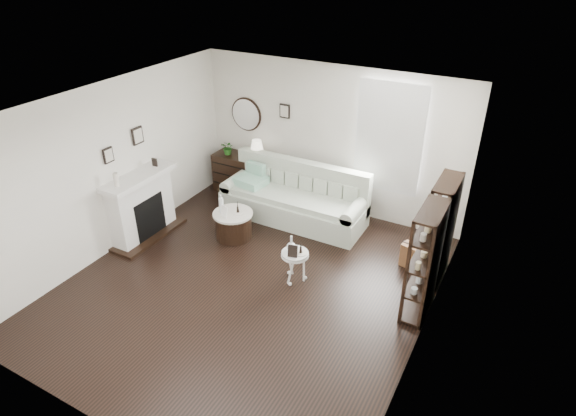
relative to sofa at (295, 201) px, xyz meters
The scene contains 18 objects.
room 1.77m from the sofa, 30.02° to the left, with size 5.50×5.50×5.50m.
fireplace 2.67m from the sofa, 137.97° to the right, with size 0.50×1.40×1.84m.
shelf_unit_far 2.76m from the sofa, 11.25° to the right, with size 0.30×0.80×1.60m.
shelf_unit_near 3.06m from the sofa, 28.19° to the right, with size 0.30×0.80×1.60m.
sofa is the anchor object (origin of this frame).
quilt 0.91m from the sofa, behind, with size 0.55×0.45×0.14m, color #2A9A76.
suitcase 2.50m from the sofa, 12.03° to the right, with size 0.58×0.19×0.39m, color brown.
dresser 1.43m from the sofa, 164.18° to the left, with size 1.17×0.50×0.78m.
table_lamp 1.28m from the sofa, 159.30° to the left, with size 0.25×0.25×0.40m, color beige, non-canonical shape.
potted_plant 1.80m from the sofa, 168.45° to the left, with size 0.25×0.22×0.28m, color #215919.
drum_table 1.26m from the sofa, 119.18° to the right, with size 0.68×0.68×0.47m.
pedestal_table 1.88m from the sofa, 62.20° to the right, with size 0.41×0.41×0.50m.
eiffel_drum 1.20m from the sofa, 117.09° to the right, with size 0.11×0.11×0.19m, color black, non-canonical shape.
bottle_drum 1.44m from the sofa, 123.72° to the right, with size 0.08×0.08×0.34m, color silver.
card_frame_drum 1.44m from the sofa, 117.51° to the right, with size 0.14×0.01×0.19m, color white.
eiffel_ped 1.91m from the sofa, 59.66° to the right, with size 0.11×0.11×0.18m, color black, non-canonical shape.
flask_ped 1.85m from the sofa, 63.93° to the right, with size 0.14×0.14×0.26m, color silver, non-canonical shape.
card_frame_ped 1.99m from the sofa, 63.19° to the right, with size 0.14×0.01×0.19m, color black.
Camera 1 is at (3.21, -4.72, 4.53)m, focal length 30.00 mm.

